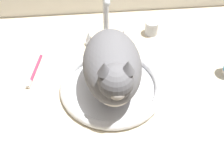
# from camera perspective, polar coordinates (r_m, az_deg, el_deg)

# --- Properties ---
(countertop) EXTENTS (1.19, 0.73, 0.03)m
(countertop) POSITION_cam_1_polar(r_m,az_deg,el_deg) (0.96, 0.44, 0.95)
(countertop) COLOR beige
(countertop) RESTS_ON ground
(sink_basin) EXTENTS (0.34, 0.34, 0.03)m
(sink_basin) POSITION_cam_1_polar(r_m,az_deg,el_deg) (0.89, 0.00, -1.14)
(sink_basin) COLOR white
(sink_basin) RESTS_ON countertop
(faucet) EXTENTS (0.16, 0.10, 0.23)m
(faucet) POSITION_cam_1_polar(r_m,az_deg,el_deg) (1.00, -1.22, 11.34)
(faucet) COLOR silver
(faucet) RESTS_ON countertop
(cat) EXTENTS (0.18, 0.39, 0.20)m
(cat) POSITION_cam_1_polar(r_m,az_deg,el_deg) (0.81, 0.11, 2.59)
(cat) COLOR slate
(cat) RESTS_ON sink_basin
(metal_jar) EXTENTS (0.05, 0.05, 0.06)m
(metal_jar) POSITION_cam_1_polar(r_m,az_deg,el_deg) (1.10, 8.28, 10.81)
(metal_jar) COLOR #B2B5BA
(metal_jar) RESTS_ON countertop
(toothbrush) EXTENTS (0.04, 0.16, 0.02)m
(toothbrush) POSITION_cam_1_polar(r_m,az_deg,el_deg) (0.98, -15.94, 1.72)
(toothbrush) COLOR #D83359
(toothbrush) RESTS_ON countertop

